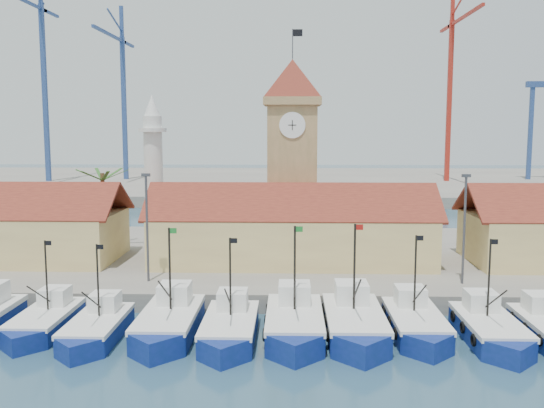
{
  "coord_description": "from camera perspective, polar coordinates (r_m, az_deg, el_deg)",
  "views": [
    {
      "loc": [
        -0.15,
        -37.05,
        14.18
      ],
      "look_at": [
        -1.85,
        18.0,
        7.29
      ],
      "focal_mm": 40.0,
      "sensor_mm": 36.0,
      "label": 1
    }
  ],
  "objects": [
    {
      "name": "ground",
      "position": [
        39.68,
        1.92,
        -13.81
      ],
      "size": [
        400.0,
        400.0,
        0.0
      ],
      "primitive_type": "plane",
      "color": "#1B3649",
      "rests_on": "ground"
    },
    {
      "name": "quay",
      "position": [
        62.52,
        1.87,
        -5.27
      ],
      "size": [
        140.0,
        32.0,
        1.5
      ],
      "primitive_type": "cube",
      "color": "gray",
      "rests_on": "ground"
    },
    {
      "name": "terminal",
      "position": [
        147.64,
        1.82,
        2.01
      ],
      "size": [
        240.0,
        80.0,
        2.0
      ],
      "primitive_type": "cube",
      "color": "gray",
      "rests_on": "ground"
    },
    {
      "name": "boat_1",
      "position": [
        45.83,
        -20.68,
        -10.45
      ],
      "size": [
        3.26,
        8.94,
        6.77
      ],
      "color": "navy",
      "rests_on": "ground"
    },
    {
      "name": "boat_2",
      "position": [
        43.24,
        -16.26,
        -11.33
      ],
      "size": [
        3.27,
        8.97,
        6.78
      ],
      "color": "navy",
      "rests_on": "ground"
    },
    {
      "name": "boat_3",
      "position": [
        42.85,
        -9.75,
        -11.16
      ],
      "size": [
        3.78,
        10.35,
        7.83
      ],
      "color": "navy",
      "rests_on": "ground"
    },
    {
      "name": "boat_4",
      "position": [
        41.49,
        -4.03,
        -11.77
      ],
      "size": [
        3.51,
        9.62,
        7.28
      ],
      "color": "navy",
      "rests_on": "ground"
    },
    {
      "name": "boat_5",
      "position": [
        42.07,
        2.14,
        -11.38
      ],
      "size": [
        3.85,
        10.55,
        7.98
      ],
      "color": "navy",
      "rests_on": "ground"
    },
    {
      "name": "boat_6",
      "position": [
        42.39,
        7.82,
        -11.28
      ],
      "size": [
        3.93,
        10.75,
        8.14
      ],
      "color": "navy",
      "rests_on": "ground"
    },
    {
      "name": "boat_7",
      "position": [
        43.44,
        13.43,
        -11.07
      ],
      "size": [
        3.51,
        9.62,
        7.28
      ],
      "color": "navy",
      "rests_on": "ground"
    },
    {
      "name": "boat_8",
      "position": [
        43.68,
        19.92,
        -11.22
      ],
      "size": [
        3.49,
        9.57,
        7.24
      ],
      "color": "navy",
      "rests_on": "ground"
    },
    {
      "name": "hall_center",
      "position": [
        57.96,
        1.89,
        -3.0
      ],
      "size": [
        27.04,
        10.13,
        7.61
      ],
      "color": "#E7CF7F",
      "rests_on": "quay"
    },
    {
      "name": "clock_tower",
      "position": [
        63.09,
        1.91,
        5.11
      ],
      "size": [
        5.8,
        5.8,
        22.7
      ],
      "color": "tan",
      "rests_on": "quay"
    },
    {
      "name": "minaret",
      "position": [
        66.88,
        -11.09,
        3.19
      ],
      "size": [
        3.0,
        3.0,
        16.3
      ],
      "color": "silver",
      "rests_on": "quay"
    },
    {
      "name": "palm_tree",
      "position": [
        66.58,
        -15.59,
        0.03
      ],
      "size": [
        5.6,
        5.03,
        8.39
      ],
      "color": "brown",
      "rests_on": "quay"
    },
    {
      "name": "lamp_posts",
      "position": [
        49.66,
        2.5,
        -1.8
      ],
      "size": [
        80.7,
        0.25,
        9.03
      ],
      "color": "#3F3F44",
      "rests_on": "quay"
    },
    {
      "name": "crane_blue_far",
      "position": [
        149.2,
        -20.95,
        12.1
      ],
      "size": [
        1.0,
        35.33,
        46.98
      ],
      "color": "navy",
      "rests_on": "terminal"
    },
    {
      "name": "crane_blue_near",
      "position": [
        149.57,
        -13.94,
        10.86
      ],
      "size": [
        1.0,
        31.34,
        40.62
      ],
      "color": "navy",
      "rests_on": "terminal"
    },
    {
      "name": "crane_red_right",
      "position": [
        145.83,
        16.56,
        11.55
      ],
      "size": [
        1.0,
        32.57,
        43.53
      ],
      "color": "#A62419",
      "rests_on": "terminal"
    }
  ]
}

